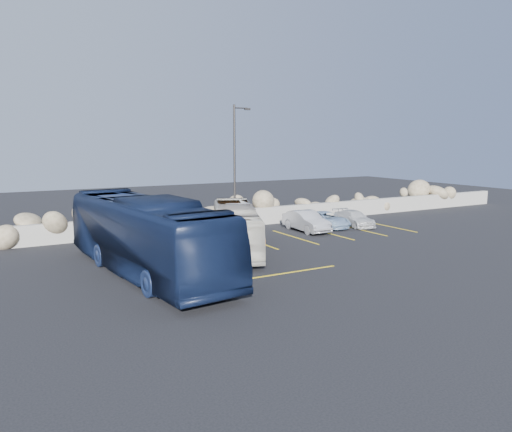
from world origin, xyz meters
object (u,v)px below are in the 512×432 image
tour_coach (146,235)px  car_c (354,218)px  car_a (235,225)px  car_d (326,220)px  car_b (306,221)px  lamppost (235,166)px  vintage_bus (236,228)px

tour_coach → car_c: size_ratio=3.39×
car_a → car_d: size_ratio=1.17×
car_b → lamppost: bearing=167.5°
car_b → car_c: (4.01, 0.03, -0.13)m
tour_coach → car_a: bearing=31.2°
tour_coach → car_b: size_ratio=3.09×
lamppost → vintage_bus: size_ratio=0.89×
vintage_bus → tour_coach: tour_coach is taller
vintage_bus → car_a: vintage_bus is taller
car_a → car_b: (5.06, -0.28, -0.10)m
lamppost → car_c: bearing=-7.7°
vintage_bus → car_a: bearing=87.3°
tour_coach → car_d: (14.15, 5.68, -1.19)m
car_b → car_d: car_b is taller
car_b → car_a: bearing=179.0°
lamppost → car_a: (-0.52, -0.91, -3.53)m
lamppost → car_c: 9.41m
car_a → lamppost: bearing=63.9°
vintage_bus → car_b: (6.65, 2.98, -0.59)m
car_c → car_d: (-2.03, 0.52, 0.00)m
vintage_bus → car_a: size_ratio=2.01×
car_b → car_d: (1.98, 0.55, -0.13)m
tour_coach → car_a: 8.98m
vintage_bus → car_a: 3.66m
car_a → car_d: (7.04, 0.27, -0.23)m
lamppost → car_c: lamppost is taller
car_a → vintage_bus: bearing=-112.0°
lamppost → car_b: (4.54, -1.19, -3.63)m
car_b → car_d: bearing=17.7°
tour_coach → car_b: bearing=16.8°
car_b → car_c: 4.01m
lamppost → car_c: (8.54, -1.16, -3.76)m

